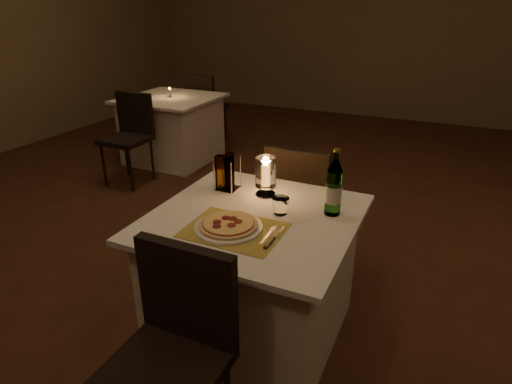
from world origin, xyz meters
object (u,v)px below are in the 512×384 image
at_px(main_table, 254,276).
at_px(water_bottle, 334,189).
at_px(chair_far, 300,196).
at_px(hurricane_candle, 266,173).
at_px(plate, 228,227).
at_px(tumbler, 281,206).
at_px(chair_near, 175,338).
at_px(neighbor_table_left, 173,129).
at_px(pizza, 228,224).

height_order(main_table, water_bottle, water_bottle).
xyz_separation_m(main_table, chair_far, (0.00, 0.71, 0.18)).
bearing_deg(hurricane_candle, main_table, -78.97).
distance_m(main_table, hurricane_candle, 0.56).
bearing_deg(water_bottle, chair_far, 123.07).
distance_m(plate, hurricane_candle, 0.45).
bearing_deg(tumbler, chair_near, -98.08).
distance_m(chair_near, tumbler, 0.83).
relative_size(plate, tumbler, 3.64).
bearing_deg(main_table, chair_near, -90.00).
height_order(chair_far, plate, chair_far).
height_order(chair_near, tumbler, chair_near).
xyz_separation_m(tumbler, neighbor_table_left, (-2.22, 2.19, -0.41)).
relative_size(plate, pizza, 1.14).
height_order(chair_near, water_bottle, water_bottle).
relative_size(tumbler, neighbor_table_left, 0.09).
distance_m(pizza, tumbler, 0.30).
relative_size(chair_near, water_bottle, 2.63).
bearing_deg(plate, chair_near, -84.65).
height_order(plate, pizza, pizza).
xyz_separation_m(main_table, tumbler, (0.11, 0.07, 0.41)).
relative_size(chair_far, neighbor_table_left, 0.90).
distance_m(pizza, neighbor_table_left, 3.22).
bearing_deg(water_bottle, pizza, -137.72).
relative_size(chair_far, pizza, 3.21).
relative_size(main_table, water_bottle, 2.92).
xyz_separation_m(main_table, water_bottle, (0.35, 0.18, 0.50)).
relative_size(main_table, tumbler, 11.37).
relative_size(main_table, neighbor_table_left, 1.00).
bearing_deg(main_table, neighbor_table_left, 132.90).
distance_m(plate, tumbler, 0.30).
bearing_deg(chair_far, pizza, -93.21).
height_order(hurricane_candle, neighbor_table_left, hurricane_candle).
xyz_separation_m(pizza, water_bottle, (0.40, 0.36, 0.11)).
bearing_deg(tumbler, main_table, -147.30).
relative_size(main_table, plate, 3.12).
bearing_deg(pizza, tumbler, 57.27).
height_order(main_table, chair_far, chair_far).
bearing_deg(tumbler, neighbor_table_left, 135.30).
bearing_deg(chair_near, chair_far, 90.00).
bearing_deg(plate, chair_far, 86.80).
bearing_deg(water_bottle, chair_near, -111.19).
relative_size(main_table, chair_near, 1.11).
bearing_deg(chair_near, hurricane_candle, 92.91).
distance_m(water_bottle, hurricane_candle, 0.40).
height_order(tumbler, hurricane_candle, hurricane_candle).
bearing_deg(chair_far, hurricane_candle, -96.05).
relative_size(water_bottle, hurricane_candle, 1.56).
xyz_separation_m(plate, neighbor_table_left, (-2.06, 2.45, -0.38)).
bearing_deg(tumbler, water_bottle, 24.94).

